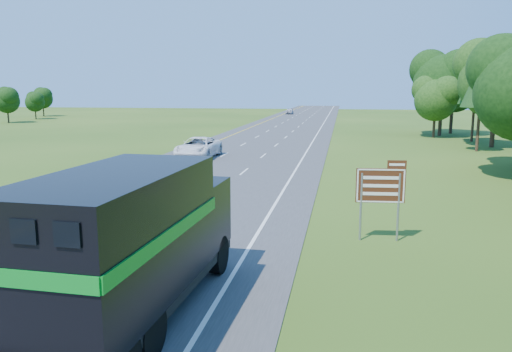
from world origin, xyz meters
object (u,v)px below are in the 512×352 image
object	(u,v)px
horse_truck	(132,240)
far_car	(290,111)
exit_sign	(381,189)
white_suv	(198,147)

from	to	relation	value
horse_truck	far_car	size ratio (longest dim) A/B	2.23
horse_truck	far_car	bearing A→B (deg)	96.47
horse_truck	exit_sign	xyz separation A→B (m)	(6.83, 8.28, -0.07)
exit_sign	far_car	bearing A→B (deg)	93.12
horse_truck	white_suv	bearing A→B (deg)	105.84
white_suv	far_car	world-z (taller)	white_suv
far_car	horse_truck	bearing A→B (deg)	-84.79
horse_truck	white_suv	world-z (taller)	horse_truck
far_car	exit_sign	bearing A→B (deg)	-80.67
exit_sign	horse_truck	bearing A→B (deg)	-134.50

